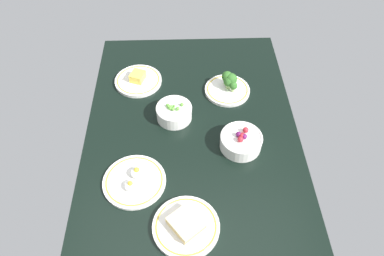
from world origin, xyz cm
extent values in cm
cube|color=black|center=(0.00, 0.00, 2.00)|extent=(117.78, 80.85, 4.00)
cylinder|color=white|center=(-21.57, 15.54, 4.64)|extent=(18.89, 18.89, 1.28)
torus|color=gold|center=(-21.57, 15.54, 5.28)|extent=(17.12, 17.12, 0.50)
cylinder|color=#9EBC72|center=(-23.09, 16.89, 6.39)|extent=(1.80, 1.80, 2.23)
sphere|color=#2D6023|center=(-23.09, 16.89, 9.43)|extent=(5.14, 5.14, 5.14)
cylinder|color=#9EBC72|center=(-24.39, 15.36, 6.67)|extent=(1.60, 1.60, 2.78)
sphere|color=#2D6023|center=(-24.39, 15.36, 9.77)|extent=(4.57, 4.57, 4.57)
cylinder|color=#9EBC72|center=(-22.21, 15.80, 6.35)|extent=(1.47, 1.47, 2.14)
sphere|color=#2D6023|center=(-22.21, 15.80, 8.99)|extent=(4.20, 4.20, 4.20)
cylinder|color=#9EBC72|center=(-20.19, 17.58, 6.24)|extent=(1.19, 1.19, 1.92)
sphere|color=#2D6023|center=(-20.19, 17.58, 8.47)|extent=(3.39, 3.39, 3.39)
cylinder|color=white|center=(22.02, -20.32, 4.53)|extent=(21.52, 21.52, 1.05)
torus|color=gold|center=(22.02, -20.32, 5.05)|extent=(19.44, 19.44, 0.50)
ellipsoid|color=white|center=(19.52, -19.35, 6.39)|extent=(4.86, 4.86, 2.67)
sphere|color=yellow|center=(19.52, -19.35, 7.59)|extent=(1.94, 1.94, 1.94)
ellipsoid|color=white|center=(24.61, -21.15, 6.28)|extent=(4.46, 4.46, 2.45)
sphere|color=yellow|center=(24.61, -21.15, 7.38)|extent=(1.79, 1.79, 1.79)
cylinder|color=white|center=(-7.48, -6.73, 6.66)|extent=(13.78, 13.78, 5.32)
torus|color=white|center=(-7.48, -6.73, 9.32)|extent=(14.03, 14.03, 0.80)
sphere|color=#599E38|center=(-8.18, -6.66, 9.83)|extent=(1.02, 1.02, 1.02)
sphere|color=#599E38|center=(-7.70, -7.70, 9.92)|extent=(1.20, 1.20, 1.20)
sphere|color=#599E38|center=(-6.75, -8.08, 10.02)|extent=(1.40, 1.40, 1.40)
sphere|color=#599E38|center=(-8.58, -3.59, 10.04)|extent=(1.44, 1.44, 1.44)
sphere|color=#599E38|center=(-6.31, -7.05, 10.03)|extent=(1.41, 1.41, 1.41)
sphere|color=#599E38|center=(-7.35, -8.11, 9.96)|extent=(1.27, 1.27, 1.27)
sphere|color=#599E38|center=(-6.38, -5.23, 10.07)|extent=(1.50, 1.50, 1.50)
sphere|color=#599E38|center=(-7.78, -8.68, 10.02)|extent=(1.40, 1.40, 1.40)
sphere|color=#599E38|center=(-8.30, -9.03, 10.06)|extent=(1.48, 1.48, 1.48)
cylinder|color=white|center=(7.66, 17.55, 6.59)|extent=(15.16, 15.16, 5.18)
torus|color=white|center=(7.66, 17.55, 9.18)|extent=(15.36, 15.36, 0.80)
sphere|color=#59144C|center=(7.09, 16.42, 10.19)|extent=(2.02, 2.02, 2.02)
sphere|color=#B2232D|center=(9.47, 16.79, 10.25)|extent=(2.15, 2.15, 2.15)
sphere|color=#B2232D|center=(5.21, 19.22, 10.26)|extent=(2.16, 2.16, 2.16)
sphere|color=#B2232D|center=(7.89, 17.57, 10.22)|extent=(2.08, 2.08, 2.08)
sphere|color=#B2232D|center=(7.00, 17.80, 9.94)|extent=(1.52, 1.52, 1.52)
sphere|color=#B2232D|center=(7.41, 17.75, 9.92)|extent=(1.48, 1.48, 1.48)
sphere|color=#59144C|center=(8.14, 18.31, 10.22)|extent=(2.07, 2.07, 2.07)
sphere|color=maroon|center=(7.15, 17.97, 9.91)|extent=(1.47, 1.47, 1.47)
sphere|color=#59144C|center=(7.70, 17.51, 10.08)|extent=(1.80, 1.80, 1.80)
cylinder|color=white|center=(-28.62, -22.24, 4.68)|extent=(20.06, 20.06, 1.37)
torus|color=gold|center=(-28.62, -22.24, 5.37)|extent=(18.16, 18.16, 0.50)
cube|color=#F2D14C|center=(-28.62, -22.24, 7.16)|extent=(7.51, 7.13, 3.59)
cylinder|color=white|center=(39.19, -3.10, 4.75)|extent=(21.00, 21.00, 1.51)
torus|color=gold|center=(39.19, -3.10, 5.51)|extent=(18.98, 18.98, 0.50)
cube|color=beige|center=(39.19, -3.10, 6.11)|extent=(12.74, 12.56, 1.20)
cube|color=#E5B24C|center=(39.19, -3.10, 7.11)|extent=(12.74, 12.56, 0.80)
cube|color=beige|center=(39.19, -3.10, 8.11)|extent=(12.74, 12.56, 1.20)
camera|label=1|loc=(88.54, -2.83, 109.49)|focal=33.76mm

